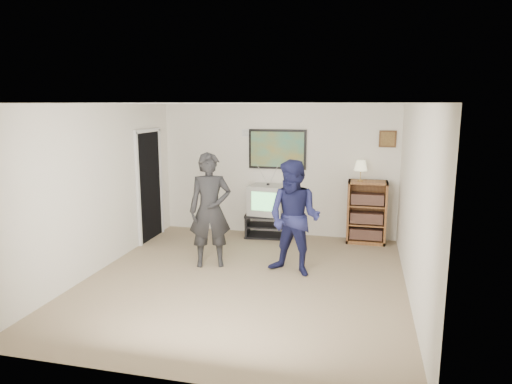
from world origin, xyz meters
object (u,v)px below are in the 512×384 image
at_px(person_short, 294,218).
at_px(media_stand, 269,225).
at_px(crt_television, 268,200).
at_px(person_tall, 210,210).
at_px(bookshelf, 367,212).

bearing_deg(person_short, media_stand, 128.91).
height_order(media_stand, crt_television, crt_television).
distance_m(person_tall, person_short, 1.32).
distance_m(bookshelf, person_short, 2.15).
relative_size(crt_television, bookshelf, 0.58).
relative_size(media_stand, crt_television, 1.41).
xyz_separation_m(media_stand, person_tall, (-0.56, -1.75, 0.67)).
relative_size(crt_television, person_tall, 0.37).
relative_size(bookshelf, person_tall, 0.64).
bearing_deg(media_stand, person_short, -72.86).
bearing_deg(person_tall, media_stand, 53.22).
height_order(person_tall, person_short, person_tall).
xyz_separation_m(media_stand, person_short, (0.75, -1.80, 0.63)).
bearing_deg(crt_television, person_tall, -100.77).
height_order(media_stand, person_tall, person_tall).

